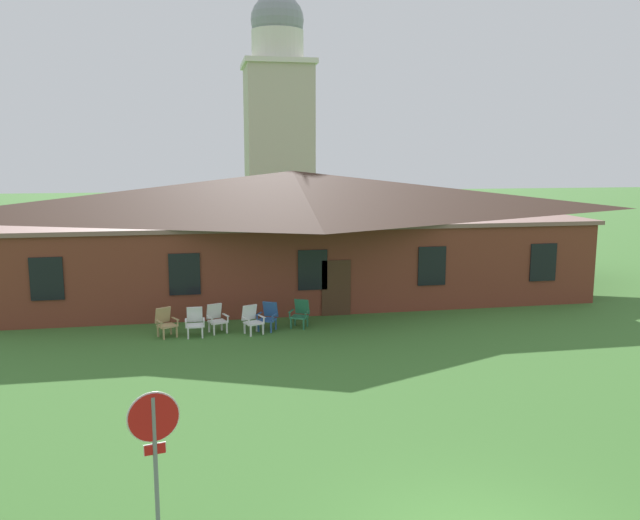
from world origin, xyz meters
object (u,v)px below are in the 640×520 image
Objects in this scene: lawn_chair_left_end at (216,318)px; lawn_chair_by_porch at (165,322)px; lawn_chair_right_end at (268,316)px; stop_sign at (154,436)px; lawn_chair_middle at (252,319)px; lawn_chair_far_side at (300,313)px; lawn_chair_near_door at (195,321)px.

lawn_chair_by_porch is at bearing -172.49° from lawn_chair_left_end.
lawn_chair_left_end is 1.77m from lawn_chair_right_end.
lawn_chair_right_end is at bearing -1.72° from lawn_chair_left_end.
stop_sign is 2.51× the size of lawn_chair_middle.
lawn_chair_near_door is at bearing -172.44° from lawn_chair_far_side.
stop_sign is at bearing -104.27° from lawn_chair_right_end.
lawn_chair_by_porch is 1.00× the size of lawn_chair_near_door.
lawn_chair_far_side is (4.58, 0.35, 0.00)m from lawn_chair_by_porch.
lawn_chair_near_door and lawn_chair_far_side have the same top height.
lawn_chair_by_porch is 2.85m from lawn_chair_middle.
lawn_chair_left_end is 1.24m from lawn_chair_middle.
lawn_chair_right_end is (2.48, 0.30, 0.00)m from lawn_chair_near_door.
lawn_chair_by_porch is (-0.44, 11.65, -1.19)m from stop_sign.
lawn_chair_middle is at bearing -18.70° from lawn_chair_left_end.
lawn_chair_middle is 0.69m from lawn_chair_right_end.
stop_sign reaches higher than lawn_chair_right_end.
lawn_chair_middle is at bearing -163.21° from lawn_chair_far_side.
lawn_chair_by_porch and lawn_chair_near_door have the same top height.
lawn_chair_far_side is (4.14, 11.99, -1.19)m from stop_sign.
lawn_chair_far_side is (3.62, 0.48, 0.00)m from lawn_chair_near_door.
lawn_chair_near_door is 1.00× the size of lawn_chair_left_end.
lawn_chair_far_side is at bearing 2.48° from lawn_chair_left_end.
lawn_chair_middle is at bearing -3.57° from lawn_chair_by_porch.
lawn_chair_by_porch and lawn_chair_far_side have the same top height.
lawn_chair_by_porch is at bearing -175.68° from lawn_chair_far_side.
lawn_chair_left_end is at bearing 84.07° from stop_sign.
lawn_chair_right_end is at bearing 6.92° from lawn_chair_near_door.
stop_sign is 2.51× the size of lawn_chair_far_side.
stop_sign reaches higher than lawn_chair_middle.
stop_sign is 2.51× the size of lawn_chair_left_end.
lawn_chair_middle is (1.17, -0.40, 0.00)m from lawn_chair_left_end.
stop_sign is 11.59m from lawn_chair_near_door.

